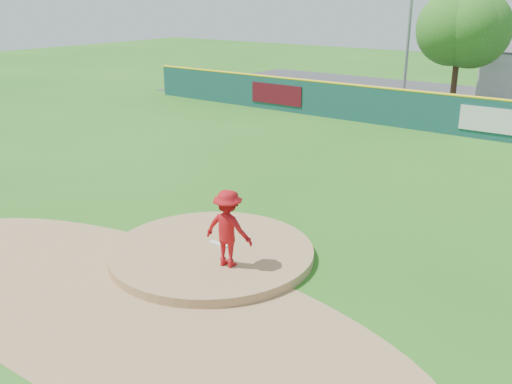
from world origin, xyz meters
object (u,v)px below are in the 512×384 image
Objects in this scene: pitcher at (228,228)px; light_pole_left at (411,5)px; van at (425,107)px; deciduous_tree at (460,33)px; playground_slide at (264,86)px.

light_pole_left is at bearing -84.72° from pitcher.
pitcher is at bearing -75.72° from light_pole_left.
deciduous_tree is (0.34, 3.65, 3.93)m from van.
pitcher reaches higher than van.
pitcher is 22.10m from van.
light_pole_left is (-7.00, 27.49, 4.81)m from pitcher.
van is at bearing -95.35° from deciduous_tree.
playground_slide is 0.23× the size of light_pole_left.
pitcher is 28.77m from light_pole_left.
deciduous_tree is (-3.00, 25.49, 3.31)m from pitcher.
playground_slide is (-11.65, 0.27, 0.09)m from van.
deciduous_tree reaches higher than van.
pitcher is 0.18× the size of light_pole_left.
playground_slide is 11.01m from light_pole_left.
deciduous_tree is 4.72m from light_pole_left.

